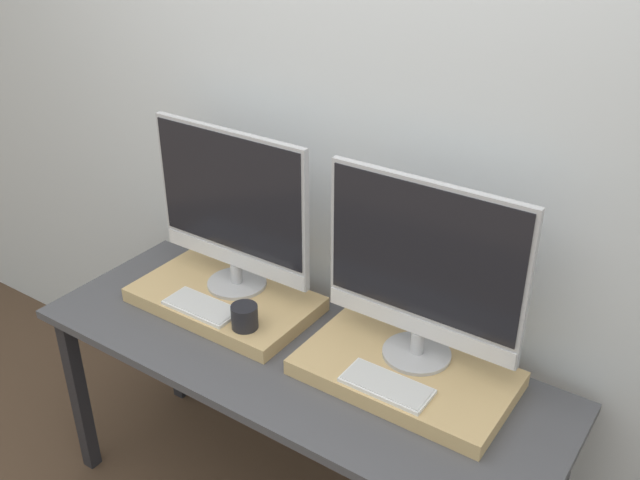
{
  "coord_description": "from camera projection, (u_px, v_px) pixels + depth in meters",
  "views": [
    {
      "loc": [
        1.1,
        -1.14,
        2.13
      ],
      "look_at": [
        0.0,
        0.47,
        1.08
      ],
      "focal_mm": 40.0,
      "sensor_mm": 36.0,
      "label": 1
    }
  ],
  "objects": [
    {
      "name": "wooden_riser_left",
      "position": [
        225.0,
        299.0,
        2.49
      ],
      "size": [
        0.64,
        0.37,
        0.05
      ],
      "color": "tan",
      "rests_on": "workbench"
    },
    {
      "name": "wooden_riser_right",
      "position": [
        405.0,
        373.0,
        2.14
      ],
      "size": [
        0.64,
        0.37,
        0.05
      ],
      "color": "tan",
      "rests_on": "workbench"
    },
    {
      "name": "workbench",
      "position": [
        293.0,
        373.0,
        2.3
      ],
      "size": [
        1.76,
        0.62,
        0.74
      ],
      "color": "#47474C",
      "rests_on": "ground_plane"
    },
    {
      "name": "keyboard_right",
      "position": [
        387.0,
        385.0,
        2.04
      ],
      "size": [
        0.26,
        0.12,
        0.01
      ],
      "color": "silver",
      "rests_on": "wooden_riser_right"
    },
    {
      "name": "monitor_right",
      "position": [
        423.0,
        268.0,
        2.03
      ],
      "size": [
        0.62,
        0.21,
        0.58
      ],
      "color": "#B2B2B7",
      "rests_on": "wooden_riser_right"
    },
    {
      "name": "monitor_left",
      "position": [
        232.0,
        206.0,
        2.38
      ],
      "size": [
        0.62,
        0.21,
        0.58
      ],
      "color": "#B2B2B7",
      "rests_on": "wooden_riser_left"
    },
    {
      "name": "wall_back",
      "position": [
        360.0,
        152.0,
        2.27
      ],
      "size": [
        8.0,
        0.04,
        2.6
      ],
      "color": "silver",
      "rests_on": "ground_plane"
    },
    {
      "name": "mug",
      "position": [
        245.0,
        317.0,
        2.28
      ],
      "size": [
        0.09,
        0.09,
        0.08
      ],
      "color": "black",
      "rests_on": "wooden_riser_left"
    },
    {
      "name": "keyboard_left",
      "position": [
        202.0,
        307.0,
        2.39
      ],
      "size": [
        0.26,
        0.12,
        0.01
      ],
      "color": "silver",
      "rests_on": "wooden_riser_left"
    }
  ]
}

